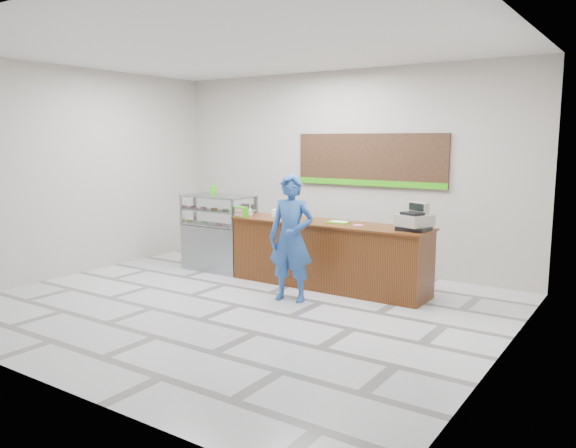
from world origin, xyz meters
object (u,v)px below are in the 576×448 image
Objects in this scene: cash_register at (414,220)px; customer at (291,238)px; sales_counter at (328,255)px; serving_tray at (338,222)px; display_case at (219,232)px.

cash_register is 0.30× the size of customer.
sales_counter is 1.00m from customer.
sales_counter is 1.80× the size of customer.
sales_counter is 8.83× the size of serving_tray.
cash_register is 1.76m from customer.
cash_register is 1.47× the size of serving_tray.
sales_counter is at bearing -171.19° from serving_tray.
serving_tray is (-1.24, 0.03, -0.14)m from cash_register.
customer is at bearing -113.92° from serving_tray.
customer is at bearing -126.51° from cash_register.
display_case is at bearing 170.63° from serving_tray.
customer is (-1.46, -0.94, -0.27)m from cash_register.
display_case is 2.45× the size of cash_register.
sales_counter is 1.53m from cash_register.
customer reaches higher than sales_counter.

